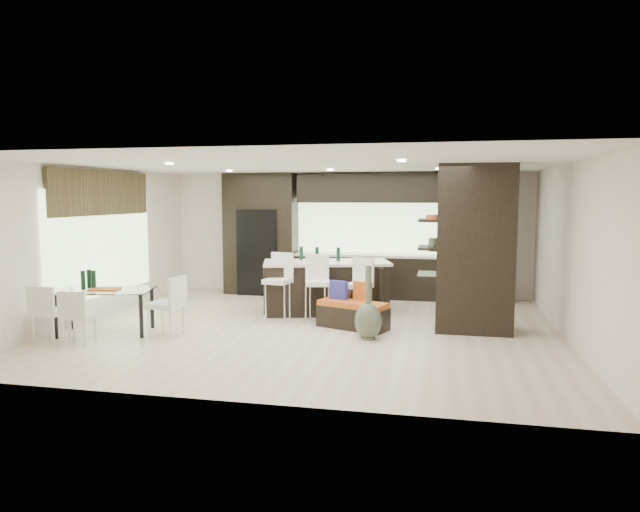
% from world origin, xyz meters
% --- Properties ---
extents(ground, '(8.00, 8.00, 0.00)m').
position_xyz_m(ground, '(0.00, 0.00, 0.00)').
color(ground, beige).
rests_on(ground, ground).
extents(back_wall, '(8.00, 0.02, 2.70)m').
position_xyz_m(back_wall, '(0.00, 3.50, 1.35)').
color(back_wall, white).
rests_on(back_wall, ground).
extents(left_wall, '(0.02, 7.00, 2.70)m').
position_xyz_m(left_wall, '(-4.00, 0.00, 1.35)').
color(left_wall, white).
rests_on(left_wall, ground).
extents(right_wall, '(0.02, 7.00, 2.70)m').
position_xyz_m(right_wall, '(4.00, 0.00, 1.35)').
color(right_wall, white).
rests_on(right_wall, ground).
extents(ceiling, '(8.00, 7.00, 0.02)m').
position_xyz_m(ceiling, '(0.00, 0.00, 2.70)').
color(ceiling, white).
rests_on(ceiling, ground).
extents(window_left, '(0.04, 3.20, 1.90)m').
position_xyz_m(window_left, '(-3.96, 0.20, 1.35)').
color(window_left, '#B2D199').
rests_on(window_left, left_wall).
extents(window_back, '(3.40, 0.04, 1.20)m').
position_xyz_m(window_back, '(0.60, 3.46, 1.55)').
color(window_back, '#B2D199').
rests_on(window_back, back_wall).
extents(stone_accent, '(0.08, 3.00, 0.80)m').
position_xyz_m(stone_accent, '(-3.93, 0.20, 2.25)').
color(stone_accent, brown).
rests_on(stone_accent, left_wall).
extents(ceiling_spots, '(4.00, 3.00, 0.02)m').
position_xyz_m(ceiling_spots, '(0.00, 0.25, 2.68)').
color(ceiling_spots, white).
rests_on(ceiling_spots, ceiling).
extents(back_cabinetry, '(6.80, 0.68, 2.70)m').
position_xyz_m(back_cabinetry, '(0.50, 3.17, 1.35)').
color(back_cabinetry, black).
rests_on(back_cabinetry, ground).
extents(refrigerator, '(0.90, 0.68, 1.90)m').
position_xyz_m(refrigerator, '(-1.90, 3.12, 0.95)').
color(refrigerator, black).
rests_on(refrigerator, ground).
extents(partition_column, '(1.20, 0.80, 2.70)m').
position_xyz_m(partition_column, '(2.60, 0.40, 1.35)').
color(partition_column, black).
rests_on(partition_column, ground).
extents(kitchen_island, '(2.52, 1.59, 0.98)m').
position_xyz_m(kitchen_island, '(-0.03, 1.33, 0.49)').
color(kitchen_island, black).
rests_on(kitchen_island, ground).
extents(stool_left, '(0.49, 0.49, 0.96)m').
position_xyz_m(stool_left, '(-0.75, 0.52, 0.48)').
color(stool_left, white).
rests_on(stool_left, ground).
extents(stool_mid, '(0.50, 0.50, 0.94)m').
position_xyz_m(stool_mid, '(-0.03, 0.52, 0.47)').
color(stool_mid, white).
rests_on(stool_mid, ground).
extents(stool_right, '(0.51, 0.51, 0.91)m').
position_xyz_m(stool_right, '(0.69, 0.53, 0.45)').
color(stool_right, white).
rests_on(stool_right, ground).
extents(bench, '(1.26, 0.85, 0.45)m').
position_xyz_m(bench, '(0.66, 0.15, 0.23)').
color(bench, black).
rests_on(bench, ground).
extents(floor_vase, '(0.54, 0.54, 1.14)m').
position_xyz_m(floor_vase, '(0.99, -0.52, 0.57)').
color(floor_vase, '#45523B').
rests_on(floor_vase, ground).
extents(dining_table, '(1.62, 1.16, 0.70)m').
position_xyz_m(dining_table, '(-3.17, -1.01, 0.35)').
color(dining_table, white).
rests_on(dining_table, ground).
extents(chair_near, '(0.46, 0.46, 0.76)m').
position_xyz_m(chair_near, '(-3.17, -1.71, 0.38)').
color(chair_near, white).
rests_on(chair_near, ground).
extents(chair_far, '(0.45, 0.45, 0.82)m').
position_xyz_m(chair_far, '(-3.63, -1.73, 0.41)').
color(chair_far, white).
rests_on(chair_far, ground).
extents(chair_end, '(0.51, 0.51, 0.88)m').
position_xyz_m(chair_end, '(-2.12, -1.01, 0.44)').
color(chair_end, white).
rests_on(chair_end, ground).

